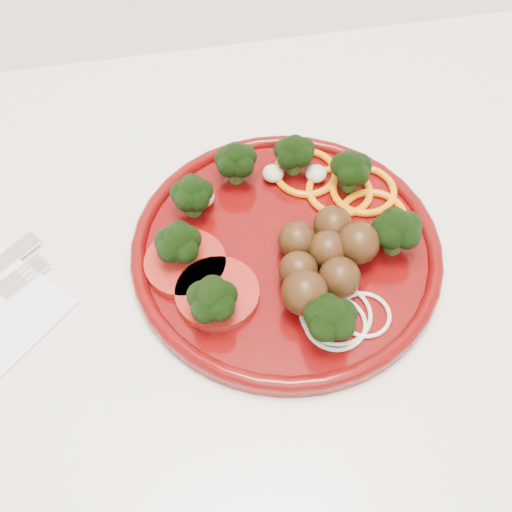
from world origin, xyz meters
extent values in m
cube|color=silver|center=(0.00, 1.70, 0.43)|extent=(2.40, 0.60, 0.87)
cube|color=silver|center=(0.00, 1.70, 0.89)|extent=(2.40, 0.60, 0.03)
cylinder|color=#4D0606|center=(0.11, 1.68, 0.91)|extent=(0.28, 0.28, 0.01)
torus|color=#4D0606|center=(0.11, 1.68, 0.91)|extent=(0.28, 0.28, 0.01)
sphere|color=#3F250F|center=(0.15, 1.68, 0.93)|extent=(0.04, 0.04, 0.04)
sphere|color=#3F250F|center=(0.11, 1.64, 0.93)|extent=(0.04, 0.04, 0.04)
sphere|color=#3F250F|center=(0.14, 1.66, 0.93)|extent=(0.04, 0.04, 0.04)
sphere|color=#3F250F|center=(0.17, 1.66, 0.93)|extent=(0.04, 0.04, 0.04)
sphere|color=#3F250F|center=(0.11, 1.61, 0.93)|extent=(0.04, 0.04, 0.04)
sphere|color=#3F250F|center=(0.14, 1.63, 0.93)|extent=(0.04, 0.04, 0.04)
sphere|color=#3F250F|center=(0.12, 1.67, 0.93)|extent=(0.04, 0.04, 0.04)
torus|color=orange|center=(0.17, 1.74, 0.92)|extent=(0.07, 0.07, 0.01)
torus|color=orange|center=(0.20, 1.70, 0.92)|extent=(0.07, 0.07, 0.01)
torus|color=orange|center=(0.15, 1.77, 0.92)|extent=(0.07, 0.07, 0.01)
torus|color=orange|center=(0.20, 1.73, 0.92)|extent=(0.07, 0.07, 0.01)
cylinder|color=#720A07|center=(0.01, 1.68, 0.92)|extent=(0.07, 0.07, 0.01)
cylinder|color=#720A07|center=(0.04, 1.64, 0.92)|extent=(0.07, 0.07, 0.01)
torus|color=beige|center=(0.13, 1.59, 0.91)|extent=(0.05, 0.05, 0.00)
torus|color=beige|center=(0.16, 1.60, 0.91)|extent=(0.05, 0.05, 0.00)
torus|color=beige|center=(0.13, 1.60, 0.91)|extent=(0.06, 0.06, 0.00)
ellipsoid|color=#C6B793|center=(0.11, 1.77, 0.92)|extent=(0.02, 0.02, 0.01)
ellipsoid|color=#C6B793|center=(0.04, 1.75, 0.92)|extent=(0.02, 0.02, 0.01)
ellipsoid|color=#C6B793|center=(0.15, 1.76, 0.92)|extent=(0.02, 0.02, 0.01)
cube|color=silver|center=(-0.14, 1.69, 0.91)|extent=(0.03, 0.03, 0.00)
cube|color=silver|center=(-0.12, 1.70, 0.91)|extent=(0.02, 0.02, 0.00)
cube|color=silver|center=(-0.12, 1.70, 0.91)|extent=(0.02, 0.02, 0.00)
cube|color=silver|center=(-0.12, 1.71, 0.91)|extent=(0.02, 0.02, 0.00)
cube|color=silver|center=(-0.13, 1.71, 0.91)|extent=(0.02, 0.02, 0.00)
camera|label=1|loc=(0.01, 1.35, 1.38)|focal=45.00mm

